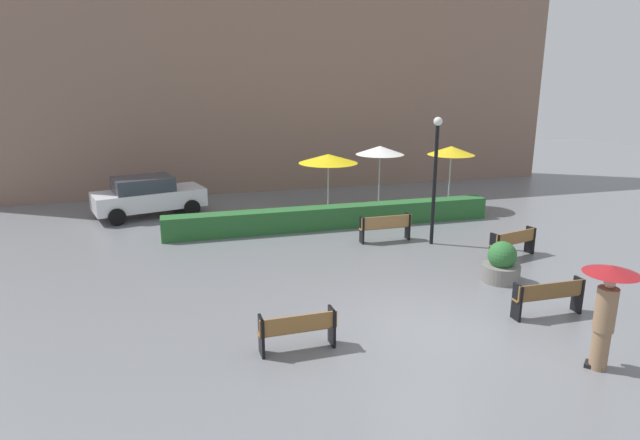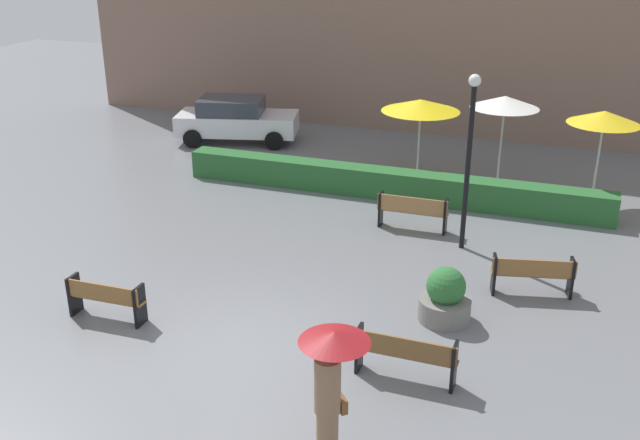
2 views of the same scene
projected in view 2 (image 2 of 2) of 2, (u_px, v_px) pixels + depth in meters
name	position (u px, v px, depth m)	size (l,w,h in m)	color
ground_plane	(252.00, 343.00, 13.36)	(60.00, 60.00, 0.00)	slate
bench_back_row	(412.00, 210.00, 18.15)	(1.79, 0.35, 0.90)	#9E7242
bench_near_right	(405.00, 354.00, 12.10)	(1.76, 0.34, 0.86)	brown
bench_near_left	(105.00, 297.00, 14.00)	(1.61, 0.42, 0.82)	olive
bench_far_right	(533.00, 273.00, 14.92)	(1.71, 0.72, 0.85)	olive
pedestrian_with_umbrella	(331.00, 376.00, 10.05)	(1.01, 1.01, 2.06)	#8C6B4C
planter_pot	(445.00, 298.00, 13.99)	(1.02, 1.02, 1.12)	slate
lamp_post	(470.00, 146.00, 16.39)	(0.28, 0.28, 4.16)	black
patio_umbrella_yellow	(421.00, 105.00, 21.32)	(2.34, 2.34, 2.42)	silver
patio_umbrella_white	(505.00, 102.00, 20.92)	(1.99, 1.99, 2.60)	silver
patio_umbrella_yellow_far	(604.00, 118.00, 19.16)	(1.91, 1.91, 2.63)	silver
hedge_strip	(388.00, 184.00, 20.41)	(12.18, 0.70, 0.80)	#28602D
parked_car	(236.00, 119.00, 25.53)	(4.51, 2.80, 1.57)	silver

